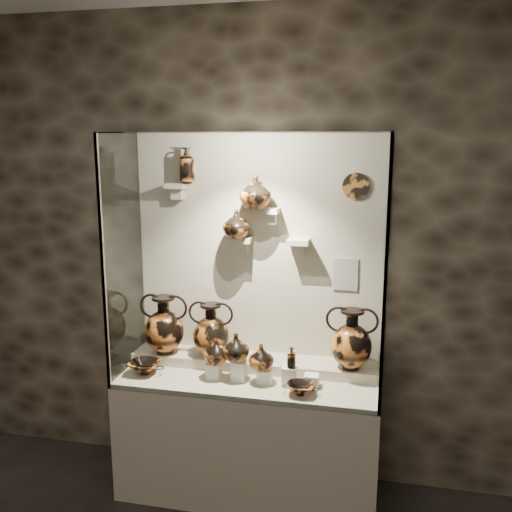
{
  "coord_description": "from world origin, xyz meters",
  "views": [
    {
      "loc": [
        0.81,
        -1.21,
        2.37
      ],
      "look_at": [
        0.03,
        2.28,
        1.62
      ],
      "focal_mm": 40.0,
      "sensor_mm": 36.0,
      "label": 1
    }
  ],
  "objects_px": {
    "amphora_mid": "(211,330)",
    "ovoid_vase_a": "(236,224)",
    "lekythos_tall": "(187,163)",
    "jug_a": "(216,351)",
    "kylix_right": "(301,388)",
    "jug_c": "(261,357)",
    "ovoid_vase_b": "(255,192)",
    "lekythos_small": "(291,356)",
    "amphora_left": "(164,325)",
    "kylix_left": "(145,366)",
    "amphora_right": "(351,339)",
    "jug_b": "(236,347)"
  },
  "relations": [
    {
      "from": "amphora_left",
      "to": "ovoid_vase_b",
      "type": "xyz_separation_m",
      "value": [
        0.63,
        0.06,
        0.92
      ]
    },
    {
      "from": "amphora_mid",
      "to": "jug_c",
      "type": "relative_size",
      "value": 2.21
    },
    {
      "from": "lekythos_tall",
      "to": "amphora_mid",
      "type": "bearing_deg",
      "value": -36.85
    },
    {
      "from": "amphora_right",
      "to": "jug_b",
      "type": "bearing_deg",
      "value": -141.98
    },
    {
      "from": "lekythos_tall",
      "to": "ovoid_vase_a",
      "type": "xyz_separation_m",
      "value": [
        0.34,
        -0.03,
        -0.39
      ]
    },
    {
      "from": "amphora_mid",
      "to": "jug_a",
      "type": "relative_size",
      "value": 2.13
    },
    {
      "from": "amphora_mid",
      "to": "lekythos_tall",
      "type": "bearing_deg",
      "value": 146.66
    },
    {
      "from": "ovoid_vase_b",
      "to": "kylix_right",
      "type": "bearing_deg",
      "value": -44.63
    },
    {
      "from": "jug_a",
      "to": "lekythos_tall",
      "type": "relative_size",
      "value": 0.65
    },
    {
      "from": "amphora_mid",
      "to": "ovoid_vase_a",
      "type": "distance_m",
      "value": 0.75
    },
    {
      "from": "ovoid_vase_a",
      "to": "amphora_left",
      "type": "bearing_deg",
      "value": -150.18
    },
    {
      "from": "kylix_left",
      "to": "amphora_right",
      "type": "bearing_deg",
      "value": -8.82
    },
    {
      "from": "jug_b",
      "to": "lekythos_small",
      "type": "height_order",
      "value": "jug_b"
    },
    {
      "from": "kylix_right",
      "to": "amphora_left",
      "type": "bearing_deg",
      "value": 174.33
    },
    {
      "from": "kylix_left",
      "to": "amphora_left",
      "type": "bearing_deg",
      "value": 56.57
    },
    {
      "from": "lekythos_small",
      "to": "kylix_left",
      "type": "xyz_separation_m",
      "value": [
        -0.98,
        -0.03,
        -0.14
      ]
    },
    {
      "from": "jug_c",
      "to": "lekythos_small",
      "type": "relative_size",
      "value": 1.12
    },
    {
      "from": "jug_b",
      "to": "ovoid_vase_a",
      "type": "relative_size",
      "value": 0.96
    },
    {
      "from": "lekythos_tall",
      "to": "ovoid_vase_b",
      "type": "bearing_deg",
      "value": -15.3
    },
    {
      "from": "lekythos_small",
      "to": "kylix_right",
      "type": "distance_m",
      "value": 0.2
    },
    {
      "from": "jug_b",
      "to": "ovoid_vase_b",
      "type": "bearing_deg",
      "value": 79.92
    },
    {
      "from": "lekythos_small",
      "to": "ovoid_vase_a",
      "type": "xyz_separation_m",
      "value": [
        -0.42,
        0.26,
        0.79
      ]
    },
    {
      "from": "amphora_mid",
      "to": "jug_b",
      "type": "xyz_separation_m",
      "value": [
        0.22,
        -0.19,
        -0.04
      ]
    },
    {
      "from": "jug_b",
      "to": "kylix_left",
      "type": "xyz_separation_m",
      "value": [
        -0.62,
        -0.04,
        -0.17
      ]
    },
    {
      "from": "amphora_mid",
      "to": "kylix_right",
      "type": "relative_size",
      "value": 1.71
    },
    {
      "from": "lekythos_small",
      "to": "ovoid_vase_a",
      "type": "height_order",
      "value": "ovoid_vase_a"
    },
    {
      "from": "kylix_right",
      "to": "ovoid_vase_a",
      "type": "height_order",
      "value": "ovoid_vase_a"
    },
    {
      "from": "jug_a",
      "to": "jug_b",
      "type": "distance_m",
      "value": 0.14
    },
    {
      "from": "amphora_right",
      "to": "lekythos_tall",
      "type": "height_order",
      "value": "lekythos_tall"
    },
    {
      "from": "amphora_left",
      "to": "lekythos_small",
      "type": "height_order",
      "value": "amphora_left"
    },
    {
      "from": "amphora_left",
      "to": "lekythos_small",
      "type": "xyz_separation_m",
      "value": [
        0.92,
        -0.19,
        -0.08
      ]
    },
    {
      "from": "amphora_mid",
      "to": "ovoid_vase_a",
      "type": "bearing_deg",
      "value": 12.2
    },
    {
      "from": "kylix_left",
      "to": "ovoid_vase_b",
      "type": "xyz_separation_m",
      "value": [
        0.69,
        0.28,
        1.14
      ]
    },
    {
      "from": "lekythos_small",
      "to": "amphora_left",
      "type": "bearing_deg",
      "value": 174.09
    },
    {
      "from": "amphora_mid",
      "to": "ovoid_vase_a",
      "type": "xyz_separation_m",
      "value": [
        0.17,
        0.06,
        0.73
      ]
    },
    {
      "from": "amphora_left",
      "to": "jug_c",
      "type": "bearing_deg",
      "value": -15.8
    },
    {
      "from": "amphora_left",
      "to": "ovoid_vase_b",
      "type": "height_order",
      "value": "ovoid_vase_b"
    },
    {
      "from": "jug_a",
      "to": "ovoid_vase_a",
      "type": "xyz_separation_m",
      "value": [
        0.07,
        0.25,
        0.79
      ]
    },
    {
      "from": "jug_c",
      "to": "lekythos_small",
      "type": "distance_m",
      "value": 0.19
    },
    {
      "from": "lekythos_small",
      "to": "ovoid_vase_b",
      "type": "bearing_deg",
      "value": 144.68
    },
    {
      "from": "amphora_mid",
      "to": "jug_b",
      "type": "bearing_deg",
      "value": -47.29
    },
    {
      "from": "kylix_right",
      "to": "jug_b",
      "type": "bearing_deg",
      "value": 174.99
    },
    {
      "from": "jug_a",
      "to": "lekythos_tall",
      "type": "bearing_deg",
      "value": 142.64
    },
    {
      "from": "jug_b",
      "to": "kylix_right",
      "type": "distance_m",
      "value": 0.49
    },
    {
      "from": "amphora_left",
      "to": "kylix_left",
      "type": "xyz_separation_m",
      "value": [
        -0.06,
        -0.22,
        -0.22
      ]
    },
    {
      "from": "amphora_mid",
      "to": "lekythos_small",
      "type": "xyz_separation_m",
      "value": [
        0.59,
        -0.2,
        -0.06
      ]
    },
    {
      "from": "jug_a",
      "to": "lekythos_small",
      "type": "bearing_deg",
      "value": 8.27
    },
    {
      "from": "kylix_right",
      "to": "jug_c",
      "type": "bearing_deg",
      "value": 168.71
    },
    {
      "from": "amphora_right",
      "to": "jug_a",
      "type": "height_order",
      "value": "amphora_right"
    },
    {
      "from": "lekythos_tall",
      "to": "amphora_right",
      "type": "bearing_deg",
      "value": -15.55
    }
  ]
}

